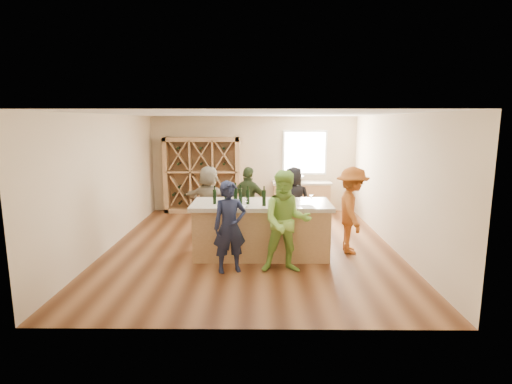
{
  "coord_description": "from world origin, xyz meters",
  "views": [
    {
      "loc": [
        0.18,
        -8.27,
        2.66
      ],
      "look_at": [
        0.1,
        0.2,
        1.15
      ],
      "focal_mm": 28.0,
      "sensor_mm": 36.0,
      "label": 1
    }
  ],
  "objects_px": {
    "wine_bottle_a": "(215,197)",
    "wine_bottle_f": "(264,198)",
    "person_near_right": "(286,222)",
    "person_server": "(352,210)",
    "person_far_mid": "(249,203)",
    "wine_rack": "(202,175)",
    "wine_bottle_b": "(226,198)",
    "sink": "(295,179)",
    "person_far_right": "(293,202)",
    "tasting_counter_base": "(261,231)",
    "person_near_left": "(230,227)",
    "wine_bottle_c": "(236,195)",
    "wine_bottle_d": "(240,197)",
    "wine_bottle_e": "(248,197)",
    "person_far_left": "(209,200)"
  },
  "relations": [
    {
      "from": "sink",
      "to": "wine_bottle_a",
      "type": "xyz_separation_m",
      "value": [
        -1.89,
        -3.93,
        0.21
      ]
    },
    {
      "from": "wine_bottle_c",
      "to": "wine_bottle_f",
      "type": "relative_size",
      "value": 1.1
    },
    {
      "from": "tasting_counter_base",
      "to": "person_far_mid",
      "type": "xyz_separation_m",
      "value": [
        -0.28,
        1.27,
        0.32
      ]
    },
    {
      "from": "wine_bottle_b",
      "to": "wine_bottle_d",
      "type": "xyz_separation_m",
      "value": [
        0.27,
        0.03,
        0.02
      ]
    },
    {
      "from": "wine_rack",
      "to": "wine_bottle_a",
      "type": "bearing_deg",
      "value": -78.55
    },
    {
      "from": "person_far_mid",
      "to": "wine_rack",
      "type": "bearing_deg",
      "value": -37.86
    },
    {
      "from": "wine_bottle_e",
      "to": "person_near_left",
      "type": "xyz_separation_m",
      "value": [
        -0.3,
        -0.73,
        -0.4
      ]
    },
    {
      "from": "wine_bottle_c",
      "to": "tasting_counter_base",
      "type": "bearing_deg",
      "value": 9.41
    },
    {
      "from": "wine_rack",
      "to": "person_far_mid",
      "type": "height_order",
      "value": "wine_rack"
    },
    {
      "from": "sink",
      "to": "person_far_right",
      "type": "relative_size",
      "value": 0.33
    },
    {
      "from": "wine_bottle_a",
      "to": "wine_bottle_b",
      "type": "bearing_deg",
      "value": -24.38
    },
    {
      "from": "wine_rack",
      "to": "tasting_counter_base",
      "type": "distance_m",
      "value": 4.27
    },
    {
      "from": "wine_rack",
      "to": "person_far_right",
      "type": "relative_size",
      "value": 1.34
    },
    {
      "from": "sink",
      "to": "person_far_right",
      "type": "xyz_separation_m",
      "value": [
        -0.24,
        -2.43,
        -0.19
      ]
    },
    {
      "from": "wine_bottle_e",
      "to": "wine_bottle_f",
      "type": "distance_m",
      "value": 0.35
    },
    {
      "from": "wine_rack",
      "to": "wine_bottle_f",
      "type": "bearing_deg",
      "value": -67.05
    },
    {
      "from": "wine_bottle_b",
      "to": "person_near_right",
      "type": "height_order",
      "value": "person_near_right"
    },
    {
      "from": "wine_bottle_c",
      "to": "person_far_right",
      "type": "xyz_separation_m",
      "value": [
        1.25,
        1.44,
        -0.43
      ]
    },
    {
      "from": "wine_bottle_e",
      "to": "person_near_right",
      "type": "height_order",
      "value": "person_near_right"
    },
    {
      "from": "sink",
      "to": "person_far_right",
      "type": "bearing_deg",
      "value": -95.64
    },
    {
      "from": "wine_rack",
      "to": "wine_bottle_c",
      "type": "bearing_deg",
      "value": -72.93
    },
    {
      "from": "person_server",
      "to": "wine_rack",
      "type": "bearing_deg",
      "value": 48.17
    },
    {
      "from": "wine_bottle_a",
      "to": "wine_bottle_c",
      "type": "xyz_separation_m",
      "value": [
        0.4,
        0.06,
        0.03
      ]
    },
    {
      "from": "sink",
      "to": "wine_bottle_c",
      "type": "xyz_separation_m",
      "value": [
        -1.49,
        -3.87,
        0.23
      ]
    },
    {
      "from": "wine_bottle_b",
      "to": "person_far_mid",
      "type": "height_order",
      "value": "person_far_mid"
    },
    {
      "from": "tasting_counter_base",
      "to": "person_far_mid",
      "type": "relative_size",
      "value": 1.59
    },
    {
      "from": "person_far_right",
      "to": "wine_bottle_d",
      "type": "bearing_deg",
      "value": 53.37
    },
    {
      "from": "wine_bottle_a",
      "to": "person_far_mid",
      "type": "xyz_separation_m",
      "value": [
        0.62,
        1.41,
        -0.4
      ]
    },
    {
      "from": "wine_bottle_c",
      "to": "person_far_right",
      "type": "distance_m",
      "value": 1.95
    },
    {
      "from": "wine_bottle_b",
      "to": "person_far_left",
      "type": "distance_m",
      "value": 1.87
    },
    {
      "from": "person_near_right",
      "to": "person_server",
      "type": "xyz_separation_m",
      "value": [
        1.4,
        1.1,
        -0.03
      ]
    },
    {
      "from": "tasting_counter_base",
      "to": "person_near_left",
      "type": "distance_m",
      "value": 1.09
    },
    {
      "from": "person_near_right",
      "to": "person_server",
      "type": "distance_m",
      "value": 1.78
    },
    {
      "from": "wine_rack",
      "to": "sink",
      "type": "xyz_separation_m",
      "value": [
        2.7,
        -0.07,
        -0.09
      ]
    },
    {
      "from": "sink",
      "to": "wine_bottle_f",
      "type": "relative_size",
      "value": 1.81
    },
    {
      "from": "person_far_mid",
      "to": "person_far_left",
      "type": "bearing_deg",
      "value": 9.4
    },
    {
      "from": "person_near_left",
      "to": "person_server",
      "type": "height_order",
      "value": "person_server"
    },
    {
      "from": "wine_bottle_e",
      "to": "wine_bottle_d",
      "type": "bearing_deg",
      "value": -153.46
    },
    {
      "from": "wine_bottle_d",
      "to": "person_near_left",
      "type": "xyz_separation_m",
      "value": [
        -0.16,
        -0.66,
        -0.42
      ]
    },
    {
      "from": "wine_bottle_f",
      "to": "wine_bottle_a",
      "type": "bearing_deg",
      "value": 170.48
    },
    {
      "from": "sink",
      "to": "wine_bottle_b",
      "type": "bearing_deg",
      "value": -112.35
    },
    {
      "from": "wine_bottle_e",
      "to": "person_far_left",
      "type": "distance_m",
      "value": 1.95
    },
    {
      "from": "sink",
      "to": "person_far_left",
      "type": "bearing_deg",
      "value": -133.94
    },
    {
      "from": "person_near_left",
      "to": "wine_bottle_d",
      "type": "bearing_deg",
      "value": 59.16
    },
    {
      "from": "person_near_right",
      "to": "wine_bottle_f",
      "type": "bearing_deg",
      "value": 121.15
    },
    {
      "from": "person_server",
      "to": "wine_bottle_f",
      "type": "distance_m",
      "value": 1.89
    },
    {
      "from": "wine_bottle_a",
      "to": "wine_bottle_f",
      "type": "bearing_deg",
      "value": -9.52
    },
    {
      "from": "tasting_counter_base",
      "to": "wine_bottle_d",
      "type": "relative_size",
      "value": 8.28
    },
    {
      "from": "wine_bottle_b",
      "to": "person_near_left",
      "type": "height_order",
      "value": "person_near_left"
    },
    {
      "from": "tasting_counter_base",
      "to": "person_far_mid",
      "type": "distance_m",
      "value": 1.34
    }
  ]
}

